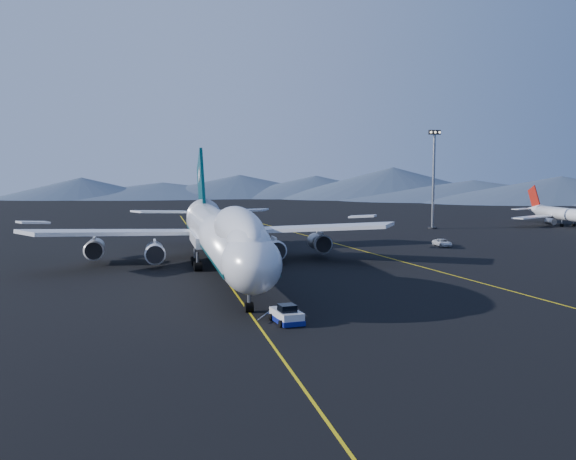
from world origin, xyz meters
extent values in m
plane|color=black|center=(0.00, 0.00, 0.00)|extent=(500.00, 500.00, 0.00)
cube|color=yellow|center=(0.00, 0.00, 0.01)|extent=(0.25, 220.00, 0.01)
cube|color=yellow|center=(30.00, 10.00, 0.01)|extent=(28.08, 198.09, 0.01)
cone|color=#425267|center=(-40.81, 231.43, 6.00)|extent=(100.00, 100.00, 12.00)
cone|color=#425267|center=(36.76, 232.11, 6.00)|extent=(100.00, 100.00, 12.00)
cone|color=#425267|center=(110.33, 207.49, 6.00)|extent=(100.00, 100.00, 12.00)
cone|color=#425267|center=(171.87, 160.27, 6.00)|extent=(100.00, 100.00, 12.00)
cylinder|color=silver|center=(0.00, 0.00, 5.60)|extent=(6.50, 56.00, 6.50)
ellipsoid|color=silver|center=(0.00, -28.00, 5.60)|extent=(6.50, 10.40, 6.50)
ellipsoid|color=silver|center=(0.00, -18.50, 8.10)|extent=(5.13, 25.16, 5.85)
cube|color=black|center=(0.00, -30.00, 6.80)|extent=(3.60, 1.61, 1.29)
cone|color=silver|center=(0.00, 33.00, 6.40)|extent=(6.50, 12.00, 6.50)
cube|color=#04383D|center=(0.00, 1.00, 4.70)|extent=(6.24, 60.00, 1.10)
cube|color=silver|center=(0.00, 5.50, 4.50)|extent=(7.50, 13.00, 1.60)
cube|color=silver|center=(-14.50, 11.50, 5.20)|extent=(30.62, 23.28, 2.83)
cube|color=silver|center=(14.50, 11.50, 5.20)|extent=(30.62, 23.28, 2.83)
cylinder|color=slate|center=(-9.50, 7.50, 2.40)|extent=(2.90, 5.50, 2.90)
cylinder|color=slate|center=(-19.00, 14.00, 2.40)|extent=(2.90, 5.50, 2.90)
cylinder|color=slate|center=(9.50, 7.50, 2.40)|extent=(2.90, 5.50, 2.90)
cylinder|color=slate|center=(19.00, 14.00, 2.40)|extent=(2.90, 5.50, 2.90)
cube|color=#04383D|center=(0.00, 32.00, 11.40)|extent=(0.55, 14.11, 15.94)
cube|color=silver|center=(-7.50, 34.50, 6.80)|extent=(12.39, 9.47, 0.98)
cube|color=silver|center=(7.50, 34.50, 6.80)|extent=(12.39, 9.47, 0.98)
cylinder|color=black|center=(0.00, -26.50, 0.55)|extent=(0.90, 1.10, 1.10)
cube|color=silver|center=(3.00, -31.99, 0.76)|extent=(2.82, 4.71, 1.11)
cube|color=navy|center=(3.00, -31.99, 0.35)|extent=(2.94, 4.92, 0.50)
cube|color=black|center=(3.00, -31.99, 1.57)|extent=(1.82, 1.82, 0.91)
cylinder|color=silver|center=(96.96, 50.60, 3.15)|extent=(3.33, 28.03, 3.33)
cone|color=silver|center=(96.96, 67.25, 3.50)|extent=(3.33, 6.13, 3.33)
cube|color=silver|center=(88.20, 54.98, 2.45)|extent=(14.71, 9.93, 0.31)
cylinder|color=slate|center=(92.14, 52.79, 1.40)|extent=(1.66, 3.07, 1.66)
cube|color=maroon|center=(96.96, 67.69, 6.83)|extent=(0.31, 5.97, 7.06)
imported|color=silver|center=(46.56, 21.93, 0.70)|extent=(2.36, 5.08, 1.41)
cylinder|color=black|center=(60.03, 54.99, 0.19)|extent=(2.29, 2.29, 0.38)
cylinder|color=slate|center=(60.03, 54.99, 11.93)|extent=(0.67, 0.67, 23.86)
cube|color=black|center=(60.03, 54.99, 24.15)|extent=(3.05, 0.76, 1.15)
camera|label=1|loc=(-10.82, -94.43, 15.98)|focal=40.00mm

